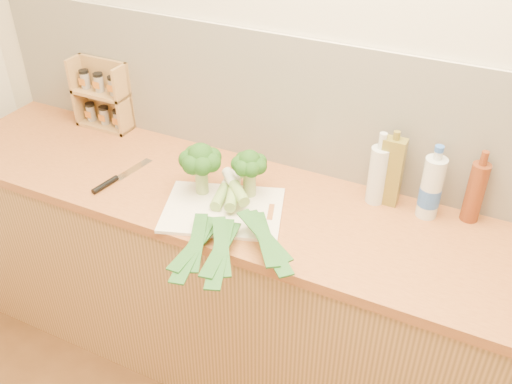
# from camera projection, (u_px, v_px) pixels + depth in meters

# --- Properties ---
(room_shell) EXTENTS (3.50, 3.50, 3.50)m
(room_shell) POSITION_uv_depth(u_px,v_px,m) (347.00, 117.00, 2.10)
(room_shell) COLOR beige
(room_shell) RESTS_ON ground
(counter) EXTENTS (3.20, 0.62, 0.90)m
(counter) POSITION_uv_depth(u_px,v_px,m) (307.00, 307.00, 2.29)
(counter) COLOR tan
(counter) RESTS_ON ground
(chopping_board) EXTENTS (0.50, 0.43, 0.01)m
(chopping_board) POSITION_uv_depth(u_px,v_px,m) (223.00, 210.00, 2.07)
(chopping_board) COLOR white
(chopping_board) RESTS_ON counter
(broccoli_left) EXTENTS (0.16, 0.16, 0.21)m
(broccoli_left) POSITION_uv_depth(u_px,v_px,m) (200.00, 160.00, 2.07)
(broccoli_left) COLOR #91A962
(broccoli_left) RESTS_ON chopping_board
(broccoli_right) EXTENTS (0.13, 0.13, 0.19)m
(broccoli_right) POSITION_uv_depth(u_px,v_px,m) (249.00, 165.00, 2.06)
(broccoli_right) COLOR #91A962
(broccoli_right) RESTS_ON chopping_board
(leek_front) EXTENTS (0.19, 0.63, 0.04)m
(leek_front) POSITION_uv_depth(u_px,v_px,m) (213.00, 210.00, 2.02)
(leek_front) COLOR white
(leek_front) RESTS_ON chopping_board
(leek_mid) EXTENTS (0.28, 0.63, 0.04)m
(leek_mid) POSITION_uv_depth(u_px,v_px,m) (230.00, 209.00, 1.99)
(leek_mid) COLOR white
(leek_mid) RESTS_ON chopping_board
(leek_back) EXTENTS (0.47, 0.46, 0.04)m
(leek_back) POSITION_uv_depth(u_px,v_px,m) (247.00, 207.00, 1.97)
(leek_back) COLOR white
(leek_back) RESTS_ON chopping_board
(chefs_knife) EXTENTS (0.07, 0.31, 0.02)m
(chefs_knife) POSITION_uv_depth(u_px,v_px,m) (112.00, 181.00, 2.22)
(chefs_knife) COLOR silver
(chefs_knife) RESTS_ON counter
(spice_rack) EXTENTS (0.26, 0.10, 0.31)m
(spice_rack) POSITION_uv_depth(u_px,v_px,m) (104.00, 98.00, 2.54)
(spice_rack) COLOR tan
(spice_rack) RESTS_ON counter
(oil_tin) EXTENTS (0.08, 0.05, 0.30)m
(oil_tin) POSITION_uv_depth(u_px,v_px,m) (391.00, 171.00, 2.04)
(oil_tin) COLOR olive
(oil_tin) RESTS_ON counter
(glass_bottle) EXTENTS (0.07, 0.07, 0.28)m
(glass_bottle) POSITION_uv_depth(u_px,v_px,m) (378.00, 174.00, 2.06)
(glass_bottle) COLOR silver
(glass_bottle) RESTS_ON counter
(amber_bottle) EXTENTS (0.06, 0.06, 0.28)m
(amber_bottle) POSITION_uv_depth(u_px,v_px,m) (475.00, 191.00, 1.97)
(amber_bottle) COLOR maroon
(amber_bottle) RESTS_ON counter
(water_bottle) EXTENTS (0.08, 0.08, 0.26)m
(water_bottle) POSITION_uv_depth(u_px,v_px,m) (431.00, 189.00, 1.99)
(water_bottle) COLOR silver
(water_bottle) RESTS_ON counter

